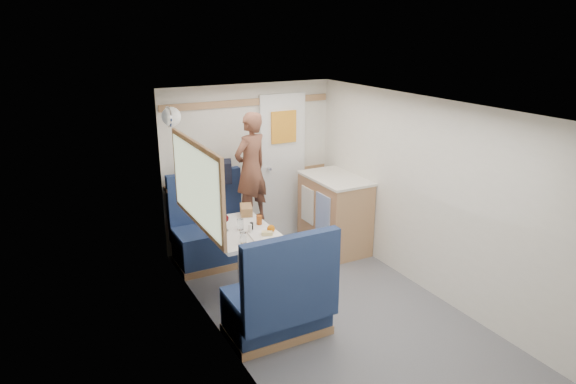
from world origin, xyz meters
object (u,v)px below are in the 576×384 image
salt_grinder (250,229)px  bread_loaf (246,210)px  dome_light (171,117)px  orange_fruit (271,229)px  beer_glass (259,220)px  bench_far (213,238)px  bench_near (280,307)px  cheese_block (267,233)px  person (251,168)px  pepper_grinder (252,227)px  tumbler_left (243,238)px  tumbler_mid (219,217)px  dinette_table (241,244)px  tray (265,236)px  tumbler_right (240,224)px  wine_glass (225,219)px  duffel_bag (209,172)px  galley_counter (334,212)px

salt_grinder → bread_loaf: (0.18, 0.52, -0.00)m
dome_light → orange_fruit: bearing=-61.2°
bread_loaf → beer_glass: bearing=-90.0°
bench_far → bench_near: (0.00, -1.73, 0.00)m
bench_near → bread_loaf: (0.23, 1.24, 0.47)m
bench_near → cheese_block: (0.15, 0.57, 0.46)m
person → pepper_grinder: 1.02m
tumbler_left → tumbler_mid: tumbler_mid is taller
dinette_table → tray: tray is taller
beer_glass → bread_loaf: same height
tumbler_right → beer_glass: 0.23m
cheese_block → tumbler_mid: 0.65m
tray → pepper_grinder: 0.20m
bench_near → tumbler_mid: bench_near is taller
bench_near → salt_grinder: size_ratio=10.91×
person → cheese_block: person is taller
salt_grinder → wine_glass: bearing=135.7°
person → bench_far: bearing=-31.6°
dome_light → duffel_bag: size_ratio=0.39×
dinette_table → person: bearing=59.2°
bench_far → tumbler_left: (-0.11, -1.19, 0.47)m
dinette_table → galley_counter: (1.47, 0.55, -0.10)m
bench_near → orange_fruit: 0.81m
tumbler_left → salt_grinder: size_ratio=1.07×
person → wine_glass: 1.00m
wine_glass → tumbler_left: 0.37m
person → tumbler_left: size_ratio=12.59×
tumbler_left → beer_glass: bearing=47.7°
dome_light → bread_loaf: size_ratio=0.89×
tumbler_right → salt_grinder: 0.15m
dome_light → salt_grinder: size_ratio=2.08×
bench_far → tumbler_mid: bench_far is taller
dome_light → tumbler_right: 1.35m
galley_counter → orange_fruit: size_ratio=11.86×
galley_counter → tray: size_ratio=2.65×
dome_light → orange_fruit: dome_light is taller
cheese_block → galley_counter: bearing=32.6°
person → bread_loaf: 0.58m
tumbler_left → bench_far: bearing=84.9°
orange_fruit → cheese_block: (-0.06, -0.04, -0.02)m
cheese_block → tumbler_right: 0.33m
bench_far → duffel_bag: 0.77m
bench_far → duffel_bag: bearing=71.5°
tumbler_right → bench_near: bearing=-89.9°
wine_glass → salt_grinder: 0.27m
orange_fruit → beer_glass: orange_fruit is taller
tumbler_left → tray: bearing=8.2°
duffel_bag → tumbler_left: duffel_bag is taller
bench_far → tumbler_right: bench_far is taller
dome_light → person: bearing=-4.2°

